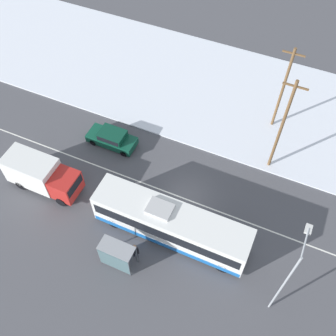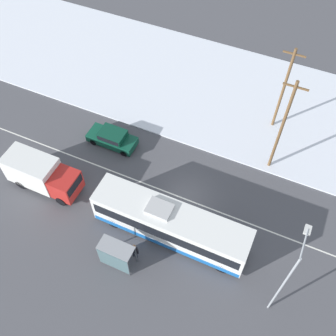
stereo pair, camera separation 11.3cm
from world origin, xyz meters
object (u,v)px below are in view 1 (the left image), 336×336
Objects in this scene: pedestrian_at_stop at (135,250)px; box_truck at (41,174)px; city_bus at (171,224)px; utility_pole_roadside at (282,127)px; bus_shelter at (115,256)px; sedan_car at (112,138)px; utility_pole_snowlot at (283,89)px; streetlamp at (289,274)px.

box_truck is at bearing 164.95° from pedestrian_at_stop.
city_bus is 1.24× the size of utility_pole_roadside.
bus_shelter is 15.59m from utility_pole_roadside.
box_truck is at bearing 64.84° from sedan_car.
box_truck is 0.65× the size of utility_pole_roadside.
utility_pole_roadside is at bearing 60.36° from bus_shelter.
pedestrian_at_stop is at bearing -108.53° from utility_pole_snowlot.
streetlamp is (9.89, 0.86, 3.92)m from pedestrian_at_stop.
utility_pole_snowlot is (4.04, 14.11, 2.83)m from city_bus.
utility_pole_snowlot is (6.55, 17.95, 2.79)m from bus_shelter.
box_truck is 2.47× the size of bus_shelter.
utility_pole_roadside is (7.54, 13.25, 3.25)m from bus_shelter.
box_truck is 6.90m from sedan_car.
pedestrian_at_stop is 0.22× the size of streetlamp.
sedan_car is 11.09m from pedestrian_at_stop.
city_bus reaches higher than pedestrian_at_stop.
city_bus is 3.20m from pedestrian_at_stop.
pedestrian_at_stop is 10.67m from streetlamp.
city_bus is 4.74× the size of bus_shelter.
utility_pole_snowlot is (-4.24, 15.98, -0.58)m from streetlamp.
sedan_car is 2.41× the size of pedestrian_at_stop.
pedestrian_at_stop is at bearing -118.65° from utility_pole_roadside.
pedestrian_at_stop is 0.73× the size of bus_shelter.
utility_pole_roadside reaches higher than utility_pole_snowlot.
streetlamp is at bearing -5.09° from box_truck.
sedan_car is (-8.35, 6.07, -0.80)m from city_bus.
utility_pole_roadside is (16.29, 9.54, 3.28)m from box_truck.
streetlamp is 0.95× the size of utility_pole_snowlot.
utility_pole_roadside is at bearing 61.35° from pedestrian_at_stop.
pedestrian_at_stop is (6.74, -8.80, 0.28)m from sedan_car.
box_truck is at bearing 157.01° from bus_shelter.
utility_pole_roadside reaches higher than streetlamp.
streetlamp is at bearing -73.89° from utility_pole_roadside.
bus_shelter is (-2.52, -3.84, 0.04)m from city_bus.
streetlamp is 11.74m from utility_pole_roadside.
bus_shelter is at bearing -119.64° from utility_pole_roadside.
streetlamp is at bearing -12.71° from city_bus.
box_truck is at bearing -137.06° from utility_pole_snowlot.
streetlamp is (19.54, -1.74, 3.40)m from box_truck.
city_bus is at bearing -105.96° from utility_pole_snowlot.
utility_pole_snowlot is at bearing 42.94° from box_truck.
city_bus is 10.36m from sedan_car.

